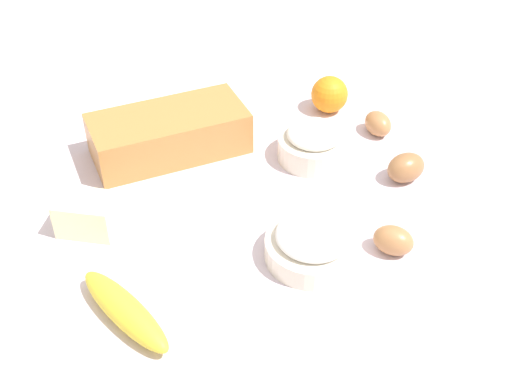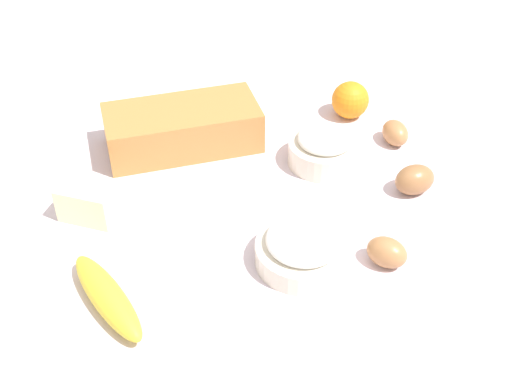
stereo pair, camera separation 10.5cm
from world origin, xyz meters
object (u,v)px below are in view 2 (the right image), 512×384
(flour_bowl, at_px, (324,148))
(egg_near_butter, at_px, (387,252))
(butter_block, at_px, (89,202))
(egg_loose, at_px, (415,180))
(banana, at_px, (107,297))
(sugar_bowl, at_px, (303,248))
(orange_fruit, at_px, (350,100))
(egg_beside_bowl, at_px, (395,133))
(loaf_pan, at_px, (183,127))

(flour_bowl, distance_m, egg_near_butter, 0.27)
(butter_block, bearing_deg, egg_loose, 4.67)
(banana, xyz_separation_m, egg_near_butter, (0.41, 0.07, 0.00))
(sugar_bowl, relative_size, orange_fruit, 1.96)
(flour_bowl, distance_m, egg_beside_bowl, 0.15)
(loaf_pan, height_order, orange_fruit, loaf_pan)
(sugar_bowl, bearing_deg, egg_near_butter, -3.76)
(loaf_pan, relative_size, orange_fruit, 4.10)
(sugar_bowl, height_order, orange_fruit, orange_fruit)
(banana, xyz_separation_m, butter_block, (-0.06, 0.20, 0.01))
(flour_bowl, relative_size, egg_beside_bowl, 2.07)
(butter_block, relative_size, egg_beside_bowl, 1.44)
(egg_loose, bearing_deg, egg_near_butter, -115.28)
(sugar_bowl, distance_m, egg_beside_bowl, 0.37)
(banana, relative_size, egg_near_butter, 3.04)
(loaf_pan, distance_m, egg_beside_bowl, 0.40)
(flour_bowl, relative_size, egg_loose, 1.84)
(loaf_pan, xyz_separation_m, banana, (-0.09, -0.39, -0.02))
(butter_block, xyz_separation_m, egg_beside_bowl, (0.54, 0.19, -0.01))
(egg_beside_bowl, bearing_deg, egg_loose, -89.06)
(loaf_pan, height_order, flour_bowl, loaf_pan)
(loaf_pan, height_order, butter_block, loaf_pan)
(butter_block, bearing_deg, flour_bowl, 18.60)
(orange_fruit, bearing_deg, egg_loose, -73.28)
(loaf_pan, bearing_deg, orange_fruit, 1.90)
(orange_fruit, height_order, butter_block, orange_fruit)
(orange_fruit, bearing_deg, loaf_pan, -164.16)
(flour_bowl, xyz_separation_m, orange_fruit, (0.07, 0.16, 0.00))
(loaf_pan, bearing_deg, flour_bowl, -27.86)
(loaf_pan, xyz_separation_m, butter_block, (-0.14, -0.20, -0.01))
(butter_block, bearing_deg, orange_fruit, 31.80)
(butter_block, distance_m, egg_beside_bowl, 0.57)
(orange_fruit, xyz_separation_m, egg_loose, (0.07, -0.25, -0.01))
(egg_beside_bowl, bearing_deg, orange_fruit, 126.14)
(sugar_bowl, relative_size, egg_loose, 2.06)
(flour_bowl, relative_size, banana, 0.68)
(egg_near_butter, relative_size, egg_beside_bowl, 1.00)
(loaf_pan, bearing_deg, egg_loose, -34.91)
(flour_bowl, distance_m, orange_fruit, 0.17)
(banana, distance_m, egg_near_butter, 0.41)
(loaf_pan, distance_m, banana, 0.40)
(butter_block, height_order, egg_near_butter, butter_block)
(sugar_bowl, bearing_deg, flour_bowl, 76.25)
(banana, relative_size, butter_block, 2.11)
(banana, relative_size, orange_fruit, 2.57)
(loaf_pan, relative_size, egg_beside_bowl, 4.85)
(loaf_pan, xyz_separation_m, sugar_bowl, (0.19, -0.32, -0.01))
(flour_bowl, distance_m, egg_loose, 0.17)
(loaf_pan, xyz_separation_m, orange_fruit, (0.33, 0.09, -0.00))
(flour_bowl, bearing_deg, orange_fruit, 65.93)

